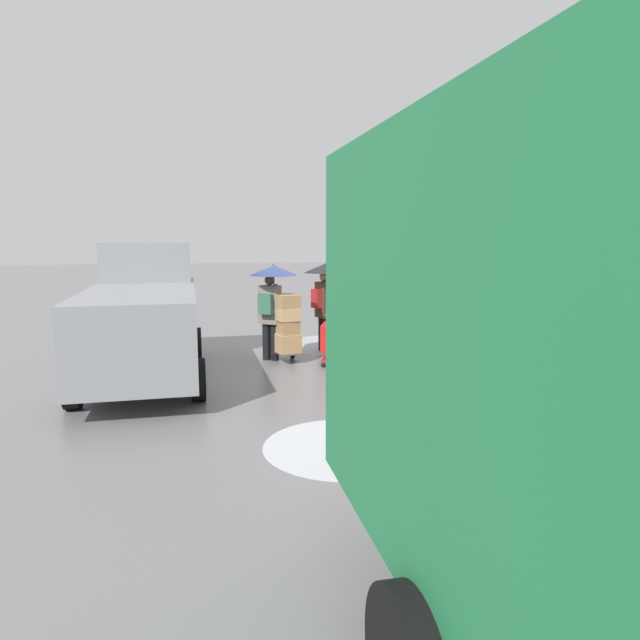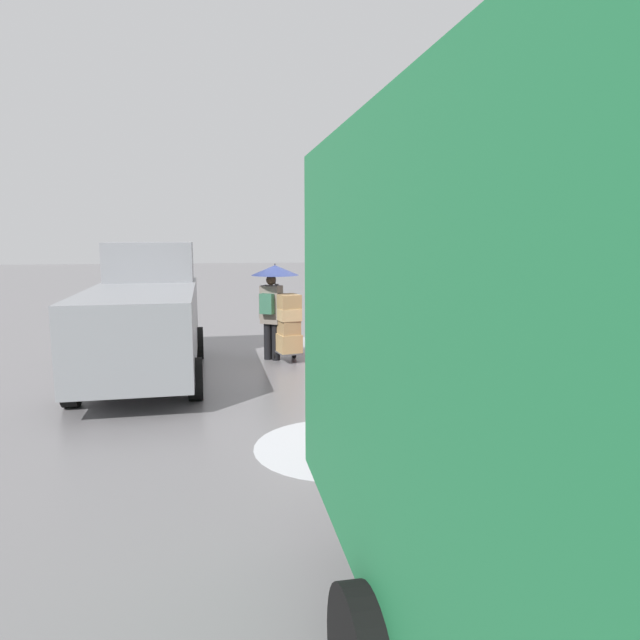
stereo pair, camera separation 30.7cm
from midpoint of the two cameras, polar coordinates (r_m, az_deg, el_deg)
name	(u,v)px [view 2 (the right image)]	position (r m, az deg, el deg)	size (l,w,h in m)	color
ground_plane	(312,357)	(12.74, -0.18, -3.82)	(90.00, 90.00, 0.00)	slate
slush_patch_near_cluster	(336,447)	(7.50, 2.85, -12.80)	(2.16, 2.16, 0.01)	silver
slush_patch_under_van	(340,345)	(14.17, 2.65, -2.54)	(2.81, 2.81, 0.01)	#999BA0
cargo_van_parked_right	(144,317)	(11.35, -16.79, 0.33)	(2.37, 5.42, 2.60)	gray
shopping_cart_vendor	(335,338)	(11.94, 2.30, -1.89)	(0.78, 0.95, 1.04)	red
hand_dolly_boxes	(288,325)	(12.15, -2.55, -0.55)	(0.67, 0.81, 1.49)	#515156
pedestrian_pink_side	(406,292)	(11.95, 9.51, 2.86)	(1.04, 1.04, 2.15)	black
pedestrian_black_side	(273,290)	(12.25, -4.10, 3.10)	(1.04, 1.04, 2.15)	black
pedestrian_white_side	(327,286)	(13.11, 1.40, 3.48)	(1.04, 1.04, 2.15)	black
pedestrian_far_side	(386,286)	(12.98, 7.40, 3.42)	(1.04, 1.04, 2.15)	black
street_lamp	(498,257)	(10.42, 18.55, 6.13)	(0.28, 0.28, 3.86)	#2D2D33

